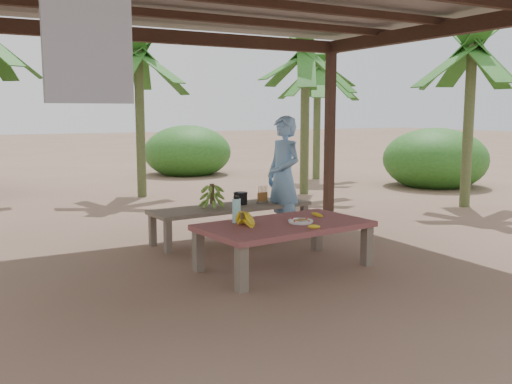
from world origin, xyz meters
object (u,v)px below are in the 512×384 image
cooking_pot (241,199)px  woman (284,177)px  bench (232,210)px  plate (301,221)px  work_table (284,229)px  water_flask (236,210)px  ripe_banana_bunch (242,219)px

cooking_pot → woman: woman is taller
bench → plate: bearing=-94.2°
work_table → plate: 0.19m
plate → water_flask: bearing=148.3°
bench → ripe_banana_bunch: (-0.63, -1.50, 0.18)m
ripe_banana_bunch → cooking_pot: bearing=63.2°
bench → plate: plate is taller
work_table → woman: 1.68m
ripe_banana_bunch → work_table: bearing=-5.4°
work_table → ripe_banana_bunch: (-0.49, 0.05, 0.14)m
ripe_banana_bunch → water_flask: (0.05, 0.23, 0.06)m
water_flask → work_table: bearing=-32.1°
water_flask → woman: size_ratio=0.20×
plate → woman: bearing=64.8°
work_table → bench: work_table is taller
bench → woman: (0.71, -0.15, 0.42)m
water_flask → cooking_pot: 1.52m
bench → plate: (0.01, -1.64, 0.12)m
plate → cooking_pot: bearing=84.9°
ripe_banana_bunch → cooking_pot: 1.74m
bench → cooking_pot: bearing=14.2°
bench → woman: 0.83m
ripe_banana_bunch → water_flask: size_ratio=0.79×
bench → plate: 1.64m
woman → bench: bearing=-108.0°
work_table → ripe_banana_bunch: 0.51m
work_table → cooking_pot: bearing=73.9°
work_table → plate: plate is taller
woman → work_table: bearing=-37.1°
plate → woman: 1.67m
cooking_pot → woman: bearing=-20.4°
bench → plate: size_ratio=8.42×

